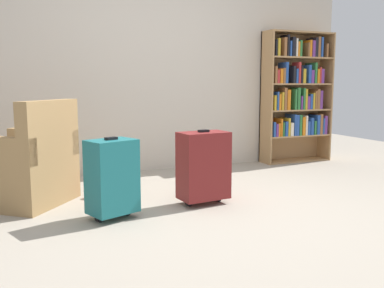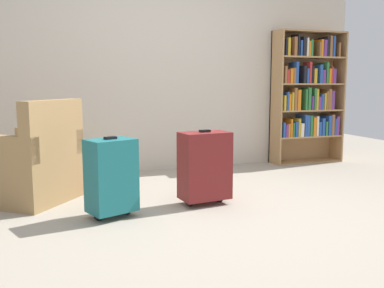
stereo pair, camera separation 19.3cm
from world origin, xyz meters
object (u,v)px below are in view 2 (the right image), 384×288
(armchair, at_px, (31,166))
(suitcase_dark_red, at_px, (205,166))
(bookshelf, at_px, (307,94))
(suitcase_teal, at_px, (111,176))
(mug, at_px, (98,191))

(armchair, xyz_separation_m, suitcase_dark_red, (1.41, -0.59, 0.02))
(armchair, bearing_deg, bookshelf, 14.12)
(bookshelf, xyz_separation_m, suitcase_teal, (-2.79, -1.56, -0.57))
(mug, xyz_separation_m, suitcase_dark_red, (0.85, -0.55, 0.29))
(armchair, distance_m, suitcase_teal, 0.93)
(suitcase_teal, bearing_deg, suitcase_dark_red, 8.17)
(bookshelf, relative_size, suitcase_teal, 2.68)
(bookshelf, xyz_separation_m, suitcase_dark_red, (-1.97, -1.44, -0.56))
(suitcase_teal, xyz_separation_m, suitcase_dark_red, (0.81, 0.12, 0.01))
(suitcase_teal, relative_size, suitcase_dark_red, 0.98)
(armchair, xyz_separation_m, suitcase_teal, (0.60, -0.71, 0.02))
(armchair, bearing_deg, mug, -3.84)
(suitcase_teal, bearing_deg, mug, 93.06)
(bookshelf, relative_size, armchair, 1.73)
(mug, height_order, suitcase_teal, suitcase_teal)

